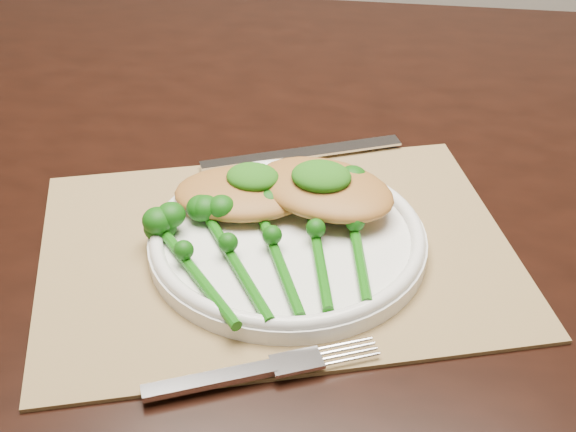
% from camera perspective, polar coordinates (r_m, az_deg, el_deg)
% --- Properties ---
extents(dining_table, '(1.69, 1.08, 0.75)m').
position_cam_1_polar(dining_table, '(1.12, -0.41, -11.58)').
color(dining_table, black).
rests_on(dining_table, ground).
extents(placemat, '(0.51, 0.45, 0.00)m').
position_cam_1_polar(placemat, '(0.73, -0.80, -2.47)').
color(placemat, olive).
rests_on(placemat, dining_table).
extents(dinner_plate, '(0.25, 0.25, 0.02)m').
position_cam_1_polar(dinner_plate, '(0.72, -0.03, -1.60)').
color(dinner_plate, white).
rests_on(dinner_plate, placemat).
extents(knife, '(0.20, 0.12, 0.01)m').
position_cam_1_polar(knife, '(0.85, -0.39, 4.27)').
color(knife, silver).
rests_on(knife, placemat).
extents(fork, '(0.17, 0.11, 0.01)m').
position_cam_1_polar(fork, '(0.61, -0.72, -10.63)').
color(fork, silver).
rests_on(fork, placemat).
extents(chicken_fillet_left, '(0.15, 0.12, 0.03)m').
position_cam_1_polar(chicken_fillet_left, '(0.75, -3.21, 1.65)').
color(chicken_fillet_left, '#B07433').
rests_on(chicken_fillet_left, dinner_plate).
extents(chicken_fillet_right, '(0.16, 0.13, 0.03)m').
position_cam_1_polar(chicken_fillet_right, '(0.74, 2.58, 1.95)').
color(chicken_fillet_right, '#B07433').
rests_on(chicken_fillet_right, dinner_plate).
extents(pesto_dollop_left, '(0.05, 0.04, 0.02)m').
position_cam_1_polar(pesto_dollop_left, '(0.75, -2.53, 2.80)').
color(pesto_dollop_left, '#134C0A').
rests_on(pesto_dollop_left, chicken_fillet_left).
extents(pesto_dollop_right, '(0.06, 0.05, 0.02)m').
position_cam_1_polar(pesto_dollop_right, '(0.73, 2.38, 2.84)').
color(pesto_dollop_right, '#134C0A').
rests_on(pesto_dollop_right, chicken_fillet_right).
extents(broccolini_bundle, '(0.24, 0.24, 0.04)m').
position_cam_1_polar(broccolini_bundle, '(0.68, -0.70, -3.11)').
color(broccolini_bundle, '#11570B').
rests_on(broccolini_bundle, dinner_plate).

